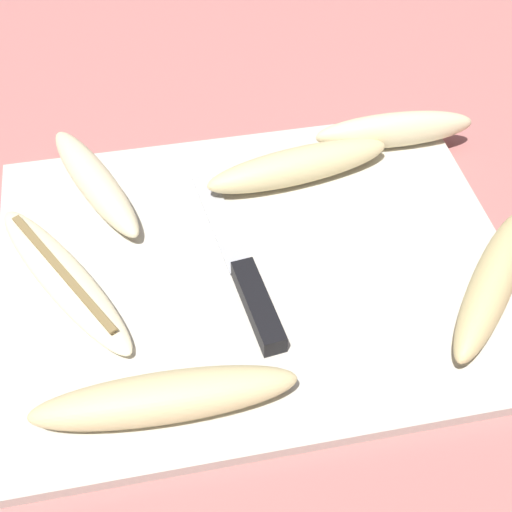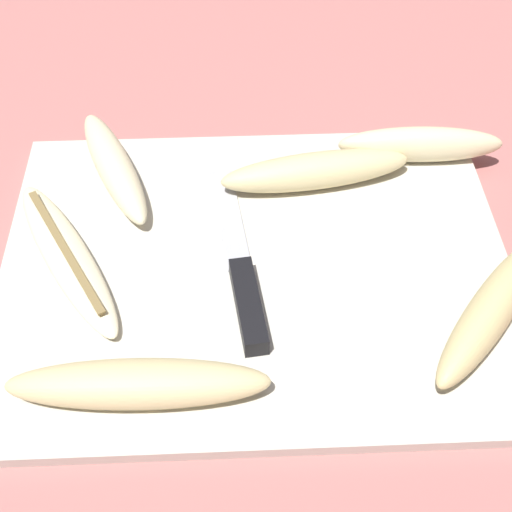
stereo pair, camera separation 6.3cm
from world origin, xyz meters
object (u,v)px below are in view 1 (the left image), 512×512
object	(u,v)px
knife	(250,286)
banana_cream_curved	(394,130)
banana_pale_long	(95,181)
banana_spotted_left	(493,282)
banana_bright_far	(63,278)
banana_mellow_near	(165,398)
banana_ripe_center	(298,166)

from	to	relation	value
knife	banana_cream_curved	distance (m)	0.25
banana_cream_curved	banana_pale_long	xyz separation A→B (m)	(-0.31, -0.02, -0.00)
knife	banana_cream_curved	bearing A→B (deg)	35.10
banana_spotted_left	banana_bright_far	world-z (taller)	banana_spotted_left
banana_mellow_near	banana_ripe_center	distance (m)	0.28
banana_spotted_left	banana_pale_long	world-z (taller)	banana_spotted_left
banana_spotted_left	banana_bright_far	size ratio (longest dim) A/B	0.82
banana_mellow_near	banana_cream_curved	distance (m)	0.38
banana_spotted_left	banana_bright_far	distance (m)	0.37
banana_mellow_near	banana_spotted_left	xyz separation A→B (m)	(0.28, 0.06, 0.00)
banana_mellow_near	banana_bright_far	distance (m)	0.16
banana_mellow_near	banana_spotted_left	distance (m)	0.29
banana_mellow_near	knife	bearing A→B (deg)	50.50
banana_cream_curved	banana_bright_far	bearing A→B (deg)	-159.50
banana_spotted_left	banana_cream_curved	bearing A→B (deg)	94.76
banana_mellow_near	banana_ripe_center	size ratio (longest dim) A/B	1.06
banana_ripe_center	banana_spotted_left	size ratio (longest dim) A/B	1.16
banana_pale_long	banana_bright_far	world-z (taller)	banana_pale_long
banana_spotted_left	banana_cream_curved	world-z (taller)	banana_cream_curved
banana_cream_curved	banana_mellow_near	bearing A→B (deg)	-134.95
banana_pale_long	banana_mellow_near	bearing A→B (deg)	-80.73
knife	banana_pale_long	distance (m)	0.20
knife	banana_cream_curved	size ratio (longest dim) A/B	1.34
knife	banana_mellow_near	world-z (taller)	banana_mellow_near
knife	banana_mellow_near	xyz separation A→B (m)	(-0.08, -0.10, 0.01)
knife	banana_ripe_center	distance (m)	0.15
banana_bright_far	banana_mellow_near	bearing A→B (deg)	-62.14
banana_bright_far	banana_spotted_left	bearing A→B (deg)	-12.95
banana_ripe_center	banana_spotted_left	world-z (taller)	same
banana_ripe_center	banana_cream_curved	xyz separation A→B (m)	(0.11, 0.03, 0.00)
banana_bright_far	knife	bearing A→B (deg)	-14.09
knife	banana_cream_curved	xyz separation A→B (m)	(0.18, 0.17, 0.01)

